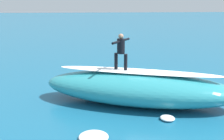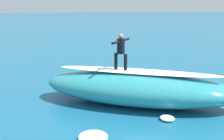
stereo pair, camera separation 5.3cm
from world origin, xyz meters
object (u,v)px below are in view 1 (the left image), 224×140
at_px(surfer_paddling, 103,82).
at_px(surfboard_paddling, 105,85).
at_px(surfboard_riding, 121,70).
at_px(surfer_riding, 121,49).

bearing_deg(surfer_paddling, surfboard_paddling, 0.00).
bearing_deg(surfer_paddling, surfboard_riding, -112.90).
bearing_deg(surfboard_paddling, surfer_riding, -115.52).
xyz_separation_m(surfboard_paddling, surfer_paddling, (0.10, 0.08, 0.16)).
bearing_deg(surfer_riding, surfboard_paddling, -43.80).
distance_m(surfer_riding, surfboard_paddling, 3.43).
xyz_separation_m(surfer_riding, surfer_paddling, (0.68, -2.38, -2.15)).
bearing_deg(surfer_riding, surfboard_riding, -102.09).
xyz_separation_m(surfboard_riding, surfer_riding, (0.00, 0.00, 0.92)).
distance_m(surfer_riding, surfer_paddling, 3.28).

